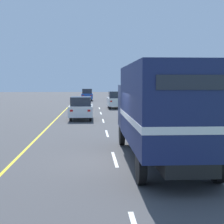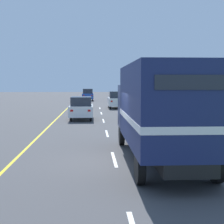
# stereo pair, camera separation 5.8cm
# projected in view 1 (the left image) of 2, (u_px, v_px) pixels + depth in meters

# --- Properties ---
(ground_plane) EXTENTS (200.00, 200.00, 0.00)m
(ground_plane) POSITION_uv_depth(u_px,v_px,m) (116.00, 162.00, 12.37)
(ground_plane) COLOR #444447
(edge_line_yellow) EXTENTS (0.12, 70.85, 0.01)m
(edge_line_yellow) POSITION_uv_depth(u_px,v_px,m) (60.00, 115.00, 30.34)
(edge_line_yellow) COLOR yellow
(edge_line_yellow) RESTS_ON ground
(centre_dash_near) EXTENTS (0.12, 2.60, 0.01)m
(centre_dash_near) POSITION_uv_depth(u_px,v_px,m) (115.00, 159.00, 12.85)
(centre_dash_near) COLOR white
(centre_dash_near) RESTS_ON ground
(centre_dash_mid_a) EXTENTS (0.12, 2.60, 0.01)m
(centre_dash_mid_a) POSITION_uv_depth(u_px,v_px,m) (107.00, 133.00, 19.42)
(centre_dash_mid_a) COLOR white
(centre_dash_mid_a) RESTS_ON ground
(centre_dash_mid_b) EXTENTS (0.12, 2.60, 0.01)m
(centre_dash_mid_b) POSITION_uv_depth(u_px,v_px,m) (103.00, 121.00, 25.99)
(centre_dash_mid_b) COLOR white
(centre_dash_mid_b) RESTS_ON ground
(centre_dash_far) EXTENTS (0.12, 2.60, 0.01)m
(centre_dash_far) POSITION_uv_depth(u_px,v_px,m) (101.00, 113.00, 32.55)
(centre_dash_far) COLOR white
(centre_dash_far) RESTS_ON ground
(centre_dash_farthest) EXTENTS (0.12, 2.60, 0.01)m
(centre_dash_farthest) POSITION_uv_depth(u_px,v_px,m) (99.00, 108.00, 39.12)
(centre_dash_farthest) COLOR white
(centre_dash_farthest) RESTS_ON ground
(horse_trailer_truck) EXTENTS (2.57, 8.28, 3.45)m
(horse_trailer_truck) POSITION_uv_depth(u_px,v_px,m) (162.00, 109.00, 12.04)
(horse_trailer_truck) COLOR black
(horse_trailer_truck) RESTS_ON ground
(lead_car_white) EXTENTS (1.80, 4.02, 1.79)m
(lead_car_white) POSITION_uv_depth(u_px,v_px,m) (81.00, 108.00, 26.73)
(lead_car_white) COLOR black
(lead_car_white) RESTS_ON ground
(lead_car_white_ahead) EXTENTS (1.80, 4.41, 1.93)m
(lead_car_white_ahead) POSITION_uv_depth(u_px,v_px,m) (116.00, 100.00, 38.83)
(lead_car_white_ahead) COLOR black
(lead_car_white_ahead) RESTS_ON ground
(lead_car_blue_ahead) EXTENTS (1.80, 3.86, 1.95)m
(lead_car_blue_ahead) POSITION_uv_depth(u_px,v_px,m) (87.00, 95.00, 55.63)
(lead_car_blue_ahead) COLOR black
(lead_car_blue_ahead) RESTS_ON ground
(highway_sign) EXTENTS (2.30, 0.09, 3.05)m
(highway_sign) POSITION_uv_depth(u_px,v_px,m) (203.00, 97.00, 20.35)
(highway_sign) COLOR #9E9EA3
(highway_sign) RESTS_ON ground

